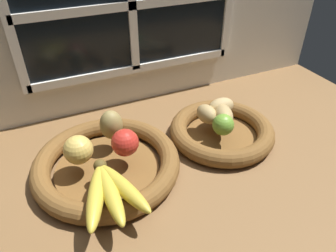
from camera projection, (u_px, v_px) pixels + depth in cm
name	position (u px, v px, depth cm)	size (l,w,h in cm)	color
ground_plane	(173.00, 154.00, 85.70)	(140.00, 90.00, 3.00)	brown
back_wall	(130.00, 15.00, 90.76)	(140.00, 4.60, 55.00)	silver
fruit_bowl_left	(107.00, 164.00, 76.99)	(35.84, 35.84, 4.74)	brown
fruit_bowl_right	(222.00, 131.00, 88.00)	(28.95, 28.95, 4.74)	brown
apple_golden_left	(78.00, 150.00, 71.90)	(6.82, 6.82, 6.82)	#DBB756
apple_red_right	(125.00, 143.00, 74.38)	(6.62, 6.62, 6.62)	red
pear_brown	(111.00, 125.00, 79.18)	(5.80, 5.60, 7.92)	olive
banana_bunch_front	(110.00, 191.00, 64.17)	(14.55, 19.29, 3.32)	gold
potato_large	(223.00, 116.00, 85.02)	(8.36, 5.00, 5.17)	tan
potato_oblong	(207.00, 114.00, 85.96)	(6.84, 4.73, 4.91)	tan
potato_back	(221.00, 107.00, 88.93)	(7.78, 4.80, 5.06)	tan
lime_near	(223.00, 125.00, 81.20)	(5.67, 5.67, 5.67)	#6B9E33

